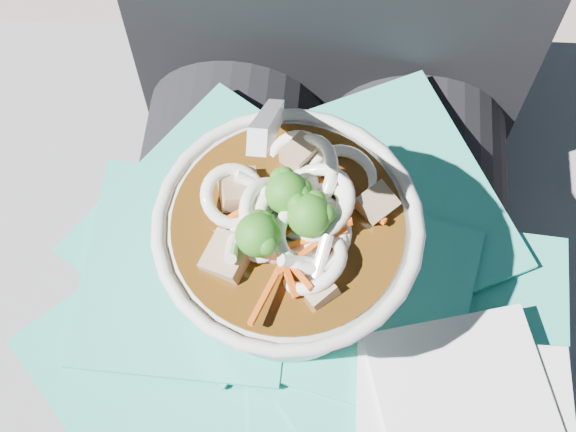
# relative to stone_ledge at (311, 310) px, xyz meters

# --- Properties ---
(stone_ledge) EXTENTS (1.02, 0.54, 0.44)m
(stone_ledge) POSITION_rel_stone_ledge_xyz_m (0.00, 0.00, 0.00)
(stone_ledge) COLOR slate
(stone_ledge) RESTS_ON ground
(lap) EXTENTS (0.33, 0.48, 0.16)m
(lap) POSITION_rel_stone_ledge_xyz_m (0.00, -0.15, 0.30)
(lap) COLOR black
(lap) RESTS_ON stone_ledge
(person_body) EXTENTS (0.34, 0.94, 1.00)m
(person_body) POSITION_rel_stone_ledge_xyz_m (0.00, -0.06, 0.33)
(person_body) COLOR black
(person_body) RESTS_ON ground
(plastic_bag) EXTENTS (0.40, 0.40, 0.02)m
(plastic_bag) POSITION_rel_stone_ledge_xyz_m (0.00, -0.14, 0.39)
(plastic_bag) COLOR #2AAF98
(plastic_bag) RESTS_ON lap
(udon_bowl) EXTENTS (0.17, 0.17, 0.20)m
(udon_bowl) POSITION_rel_stone_ledge_xyz_m (-0.02, -0.12, 0.46)
(udon_bowl) COLOR silver
(udon_bowl) RESTS_ON plastic_bag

